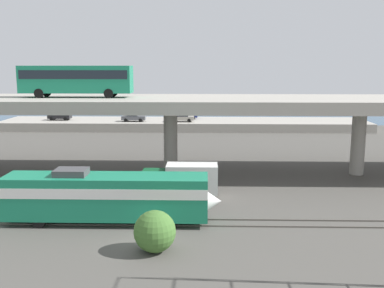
# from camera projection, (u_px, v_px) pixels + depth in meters

# --- Properties ---
(ground_plane) EXTENTS (260.00, 260.00, 0.00)m
(ground_plane) POSITION_uv_depth(u_px,v_px,m) (150.00, 243.00, 30.75)
(ground_plane) COLOR #4C4944
(rail_strip_near) EXTENTS (110.00, 0.12, 0.12)m
(rail_strip_near) POSITION_uv_depth(u_px,v_px,m) (155.00, 225.00, 33.98)
(rail_strip_near) COLOR #59544C
(rail_strip_near) RESTS_ON ground_plane
(rail_strip_far) EXTENTS (110.00, 0.12, 0.12)m
(rail_strip_far) POSITION_uv_depth(u_px,v_px,m) (157.00, 219.00, 35.39)
(rail_strip_far) COLOR #59544C
(rail_strip_far) RESTS_ON ground_plane
(train_locomotive) EXTENTS (16.37, 3.04, 4.18)m
(train_locomotive) POSITION_uv_depth(u_px,v_px,m) (117.00, 195.00, 34.38)
(train_locomotive) COLOR #197A56
(train_locomotive) RESTS_ON ground_plane
(highway_overpass) EXTENTS (96.00, 11.76, 8.35)m
(highway_overpass) POSITION_uv_depth(u_px,v_px,m) (170.00, 106.00, 49.12)
(highway_overpass) COLOR #9E998E
(highway_overpass) RESTS_ON ground_plane
(transit_bus_on_overpass) EXTENTS (12.00, 2.68, 3.40)m
(transit_bus_on_overpass) POSITION_uv_depth(u_px,v_px,m) (76.00, 78.00, 48.99)
(transit_bus_on_overpass) COLOR #197A56
(transit_bus_on_overpass) RESTS_ON highway_overpass
(service_truck_west) EXTENTS (6.80, 2.46, 3.04)m
(service_truck_west) POSITION_uv_depth(u_px,v_px,m) (182.00, 180.00, 41.09)
(service_truck_west) COLOR #0C4C26
(service_truck_west) RESTS_ON ground_plane
(pier_parking_lot) EXTENTS (67.21, 10.83, 1.55)m
(pier_parking_lot) POSITION_uv_depth(u_px,v_px,m) (184.00, 124.00, 84.74)
(pier_parking_lot) COLOR #9E998E
(pier_parking_lot) RESTS_ON ground_plane
(parked_car_0) EXTENTS (4.15, 1.87, 1.50)m
(parked_car_0) POSITION_uv_depth(u_px,v_px,m) (187.00, 115.00, 86.33)
(parked_car_0) COLOR navy
(parked_car_0) RESTS_ON pier_parking_lot
(parked_car_1) EXTENTS (4.12, 1.98, 1.50)m
(parked_car_1) POSITION_uv_depth(u_px,v_px,m) (59.00, 116.00, 84.50)
(parked_car_1) COLOR black
(parked_car_1) RESTS_ON pier_parking_lot
(parked_car_2) EXTENTS (4.30, 1.99, 1.50)m
(parked_car_2) POSITION_uv_depth(u_px,v_px,m) (134.00, 117.00, 82.59)
(parked_car_2) COLOR #515459
(parked_car_2) RESTS_ON pier_parking_lot
(parked_car_3) EXTENTS (4.49, 1.88, 1.50)m
(parked_car_3) POSITION_uv_depth(u_px,v_px,m) (182.00, 118.00, 82.03)
(parked_car_3) COLOR #9E998C
(parked_car_3) RESTS_ON pier_parking_lot
(harbor_water) EXTENTS (140.00, 36.00, 0.01)m
(harbor_water) POSITION_uv_depth(u_px,v_px,m) (189.00, 115.00, 107.51)
(harbor_water) COLOR #2D5170
(harbor_water) RESTS_ON ground_plane
(shrub_right) EXTENTS (2.74, 2.74, 2.74)m
(shrub_right) POSITION_uv_depth(u_px,v_px,m) (155.00, 231.00, 29.16)
(shrub_right) COLOR #406B2D
(shrub_right) RESTS_ON ground_plane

